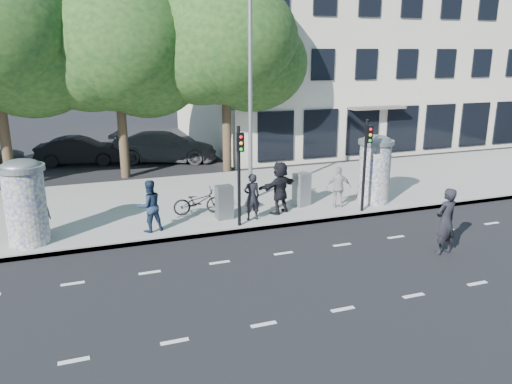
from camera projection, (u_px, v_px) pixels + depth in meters
name	position (u px, v px, depth m)	size (l,w,h in m)	color
ground	(303.00, 272.00, 13.77)	(120.00, 120.00, 0.00)	black
sidewalk	(226.00, 197.00, 20.54)	(40.00, 8.00, 0.15)	gray
curb	(259.00, 228.00, 16.96)	(40.00, 0.10, 0.16)	slate
lane_dash_near	(343.00, 309.00, 11.78)	(32.00, 0.12, 0.01)	silver
lane_dash_far	(283.00, 253.00, 15.04)	(32.00, 0.12, 0.01)	silver
ad_column_left	(25.00, 200.00, 15.07)	(1.36, 1.36, 2.65)	beige
ad_column_right	(375.00, 167.00, 19.30)	(1.36, 1.36, 2.65)	beige
traffic_pole_near	(239.00, 166.00, 16.40)	(0.22, 0.31, 3.40)	black
traffic_pole_far	(366.00, 156.00, 17.97)	(0.22, 0.31, 3.40)	black
street_lamp	(251.00, 81.00, 18.73)	(0.25, 0.93, 8.00)	slate
tree_near_left	(116.00, 47.00, 22.47)	(6.80, 6.80, 8.97)	#38281C
tree_center	(225.00, 42.00, 23.67)	(7.00, 7.00, 9.30)	#38281C
building	(341.00, 49.00, 34.15)	(20.30, 15.85, 12.00)	beige
ped_a	(37.00, 213.00, 15.66)	(0.82, 0.53, 1.68)	black
ped_b	(252.00, 197.00, 17.37)	(0.61, 0.40, 1.67)	black
ped_c	(149.00, 206.00, 16.24)	(0.84, 0.66, 1.73)	#1A2941
ped_e	(339.00, 187.00, 18.77)	(0.93, 0.53, 1.58)	#9C9C9E
ped_f	(280.00, 188.00, 18.08)	(1.78, 0.64, 1.92)	black
man_road	(446.00, 221.00, 14.78)	(0.74, 0.49, 2.04)	black
bicycle	(198.00, 202.00, 18.07)	(1.81, 0.63, 0.95)	black
cabinet_left	(224.00, 202.00, 17.56)	(0.57, 0.42, 1.20)	slate
cabinet_right	(302.00, 189.00, 19.04)	(0.61, 0.44, 1.28)	gray
car_mid	(80.00, 151.00, 26.73)	(4.47, 1.56, 1.47)	black
car_right	(165.00, 147.00, 27.41)	(5.63, 2.29, 1.63)	#494C4F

